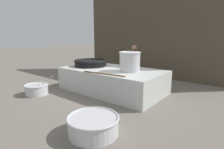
{
  "coord_description": "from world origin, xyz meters",
  "views": [
    {
      "loc": [
        3.63,
        -4.57,
        1.8
      ],
      "look_at": [
        0.0,
        0.0,
        0.58
      ],
      "focal_mm": 28.0,
      "sensor_mm": 36.0,
      "label": 1
    }
  ],
  "objects": [
    {
      "name": "stirring_paddle",
      "position": [
        0.41,
        -0.85,
        0.79
      ],
      "size": [
        1.42,
        0.24,
        0.04
      ],
      "rotation": [
        0.0,
        0.0,
        0.12
      ],
      "color": "brown",
      "rests_on": "hearth_platform"
    },
    {
      "name": "ground_plane",
      "position": [
        0.0,
        0.0,
        0.0
      ],
      "size": [
        60.0,
        60.0,
        0.0
      ],
      "primitive_type": "plane",
      "color": "slate"
    },
    {
      "name": "hearth_platform",
      "position": [
        0.0,
        0.0,
        0.39
      ],
      "size": [
        3.44,
        1.91,
        0.77
      ],
      "color": "silver",
      "rests_on": "ground_plane"
    },
    {
      "name": "prep_bowl_vegetables",
      "position": [
        -1.68,
        -1.83,
        0.18
      ],
      "size": [
        0.87,
        0.74,
        0.63
      ],
      "color": "silver",
      "rests_on": "ground_plane"
    },
    {
      "name": "giant_wok_near",
      "position": [
        -1.03,
        -0.0,
        0.9
      ],
      "size": [
        1.22,
        1.22,
        0.24
      ],
      "color": "black",
      "rests_on": "hearth_platform"
    },
    {
      "name": "prep_bowl_meat",
      "position": [
        1.45,
        -2.4,
        0.2
      ],
      "size": [
        1.0,
        1.0,
        0.36
      ],
      "color": "silver",
      "rests_on": "ground_plane"
    },
    {
      "name": "cook",
      "position": [
        0.07,
        1.29,
        0.83
      ],
      "size": [
        0.37,
        0.57,
        1.53
      ],
      "rotation": [
        0.0,
        0.0,
        3.21
      ],
      "color": "brown",
      "rests_on": "ground_plane"
    },
    {
      "name": "stock_pot",
      "position": [
        0.7,
        0.02,
        1.09
      ],
      "size": [
        0.68,
        0.68,
        0.61
      ],
      "color": "silver",
      "rests_on": "hearth_platform"
    },
    {
      "name": "back_wall",
      "position": [
        0.0,
        3.02,
        2.14
      ],
      "size": [
        7.28,
        0.24,
        4.28
      ],
      "primitive_type": "cube",
      "color": "#4C4233",
      "rests_on": "ground_plane"
    }
  ]
}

